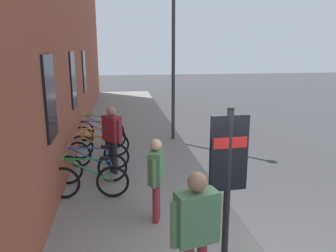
{
  "coord_description": "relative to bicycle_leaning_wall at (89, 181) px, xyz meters",
  "views": [
    {
      "loc": [
        -4.47,
        2.22,
        3.33
      ],
      "look_at": [
        2.51,
        1.15,
        1.64
      ],
      "focal_mm": 35.57,
      "sensor_mm": 36.0,
      "label": 1
    }
  ],
  "objects": [
    {
      "name": "bicycle_by_door",
      "position": [
        2.71,
        -0.11,
        0.0
      ],
      "size": [
        0.48,
        1.77,
        0.97
      ],
      "color": "black",
      "rests_on": "sidewalk_pavement"
    },
    {
      "name": "bicycle_mid_rack",
      "position": [
        3.7,
        -0.04,
        0.0
      ],
      "size": [
        0.48,
        1.76,
        0.97
      ],
      "color": "black",
      "rests_on": "sidewalk_pavement"
    },
    {
      "name": "transit_info_sign",
      "position": [
        -2.59,
        -2.21,
        1.21
      ],
      "size": [
        0.12,
        0.55,
        2.4
      ],
      "color": "black",
      "rests_on": "sidewalk_pavement"
    },
    {
      "name": "pedestrian_near_bus",
      "position": [
        1.41,
        -0.51,
        0.69
      ],
      "size": [
        0.55,
        0.52,
        1.76
      ],
      "color": "#26262D",
      "rests_on": "sidewalk_pavement"
    },
    {
      "name": "bicycle_end_of_row",
      "position": [
        1.85,
        -0.1,
        0.0
      ],
      "size": [
        0.63,
        1.72,
        0.97
      ],
      "color": "black",
      "rests_on": "sidewalk_pavement"
    },
    {
      "name": "bicycle_leaning_wall",
      "position": [
        0.0,
        0.0,
        0.0
      ],
      "size": [
        0.48,
        1.77,
        0.97
      ],
      "color": "black",
      "rests_on": "sidewalk_pavement"
    },
    {
      "name": "bicycle_far_end",
      "position": [
        0.83,
        0.02,
        0.0
      ],
      "size": [
        0.48,
        1.77,
        0.97
      ],
      "color": "black",
      "rests_on": "sidewalk_pavement"
    },
    {
      "name": "pedestrian_by_facade",
      "position": [
        -1.19,
        -1.33,
        0.59
      ],
      "size": [
        0.59,
        0.36,
        1.61
      ],
      "color": "maroon",
      "rests_on": "sidewalk_pavement"
    },
    {
      "name": "bicycle_under_window",
      "position": [
        4.56,
        -0.0,
        0.0
      ],
      "size": [
        0.48,
        1.76,
        0.97
      ],
      "color": "black",
      "rests_on": "sidewalk_pavement"
    },
    {
      "name": "pedestrian_crossing_street",
      "position": [
        -3.33,
        -1.57,
        0.7
      ],
      "size": [
        0.36,
        0.66,
        1.79
      ],
      "color": "maroon",
      "rests_on": "sidewalk_pavement"
    },
    {
      "name": "station_facade",
      "position": [
        6.58,
        0.9,
        3.11
      ],
      "size": [
        22.0,
        0.65,
        7.24
      ],
      "color": "brown",
      "rests_on": "ground"
    },
    {
      "name": "ground",
      "position": [
        3.59,
        -3.9,
        -0.51
      ],
      "size": [
        60.0,
        60.0,
        0.0
      ],
      "primitive_type": "plane",
      "color": "#38383A"
    },
    {
      "name": "sidewalk_pavement",
      "position": [
        5.59,
        -1.15,
        -0.45
      ],
      "size": [
        24.0,
        3.5,
        0.12
      ],
      "primitive_type": "cube",
      "color": "gray",
      "rests_on": "ground"
    },
    {
      "name": "street_lamp",
      "position": [
        4.45,
        -2.6,
        2.68
      ],
      "size": [
        0.28,
        0.28,
        5.17
      ],
      "color": "#333338",
      "rests_on": "sidewalk_pavement"
    }
  ]
}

